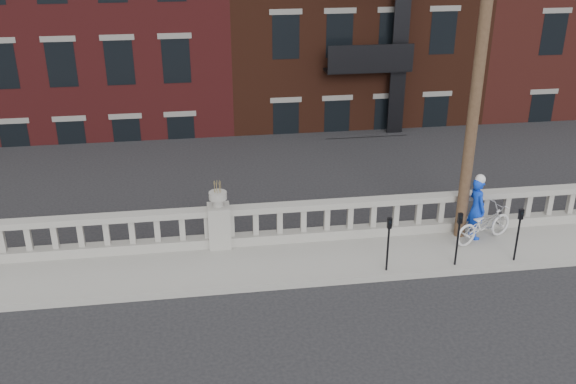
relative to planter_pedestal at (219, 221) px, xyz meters
name	(u,v)px	position (x,y,z in m)	size (l,w,h in m)	color
ground	(231,346)	(0.00, -3.95, -0.83)	(120.00, 120.00, 0.00)	black
sidewalk	(222,267)	(0.00, -0.95, -0.76)	(32.00, 2.20, 0.15)	gray
balustrade	(219,228)	(0.00, 0.00, -0.19)	(28.00, 0.34, 1.03)	gray
planter_pedestal	(219,221)	(0.00, 0.00, 0.00)	(0.55, 0.55, 1.76)	gray
lower_level	(210,25)	(0.56, 19.09, 1.80)	(80.00, 44.00, 20.80)	#605E59
utility_pole	(483,38)	(6.20, -0.35, 4.41)	(1.60, 0.28, 10.00)	#422D1E
parking_meter_a	(388,238)	(3.81, -1.80, 0.17)	(0.10, 0.09, 1.36)	black
parking_meter_b	(458,233)	(5.50, -1.80, 0.17)	(0.10, 0.09, 1.36)	black
parking_meter_c	(519,229)	(7.00, -1.80, 0.17)	(0.10, 0.09, 1.36)	black
bicycle	(484,224)	(6.66, -0.72, -0.21)	(0.63, 1.79, 0.94)	silver
cyclist	(477,208)	(6.52, -0.50, 0.14)	(0.59, 0.39, 1.63)	#0D36CB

